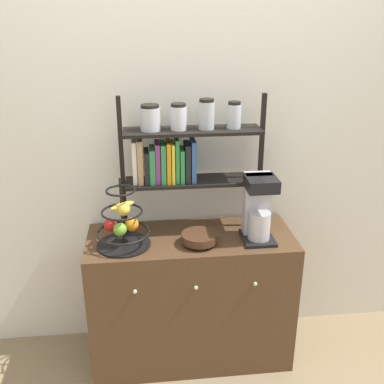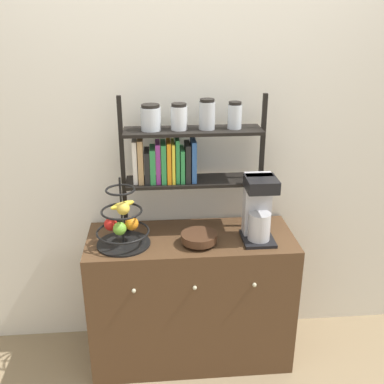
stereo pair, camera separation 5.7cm
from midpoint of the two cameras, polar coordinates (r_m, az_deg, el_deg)
name	(u,v)px [view 2 (the right image)]	position (r m, az deg, el deg)	size (l,w,h in m)	color
ground_plane	(194,379)	(2.87, 0.92, -22.69)	(12.00, 12.00, 0.00)	#847051
wall_back	(187,143)	(2.66, -0.05, 6.26)	(7.00, 0.05, 2.60)	silver
sideboard	(191,297)	(2.79, 0.47, -13.23)	(1.18, 0.49, 0.82)	#4C331E
coffee_maker	(258,208)	(2.51, 9.09, -2.04)	(0.17, 0.21, 0.38)	black
fruit_stand	(122,224)	(2.46, -8.19, -4.03)	(0.30, 0.30, 0.39)	black
wooden_bowl	(199,238)	(2.48, 1.55, -5.86)	(0.20, 0.20, 0.06)	#422819
shelf_hutch	(178,150)	(2.49, -1.07, 5.33)	(0.81, 0.20, 0.79)	black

